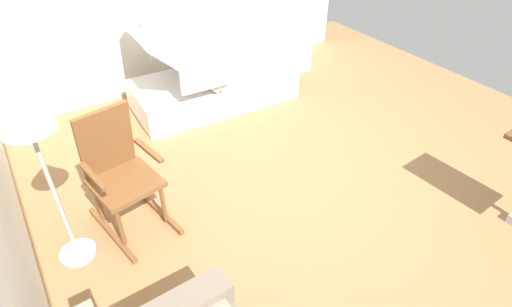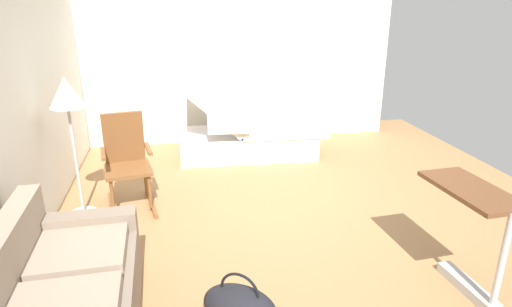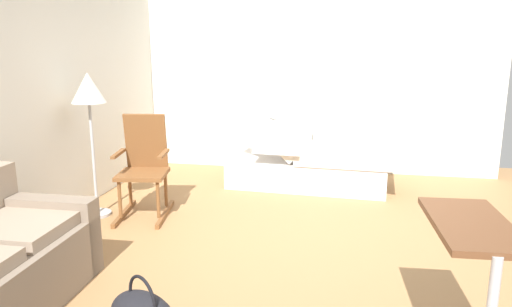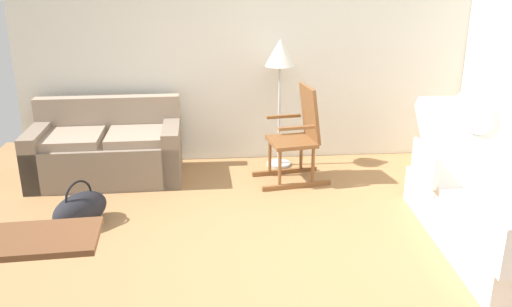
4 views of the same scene
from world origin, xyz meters
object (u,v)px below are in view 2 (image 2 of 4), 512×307
(hospital_bed, at_px, (249,134))
(couch, at_px, (63,305))
(floor_lamp, at_px, (67,102))
(duffel_bag, at_px, (240,307))
(rocking_chair, at_px, (127,163))
(overbed_table, at_px, (473,228))

(hospital_bed, relative_size, couch, 1.30)
(couch, height_order, floor_lamp, floor_lamp)
(floor_lamp, xyz_separation_m, duffel_bag, (-1.98, -1.39, -1.07))
(rocking_chair, height_order, overbed_table, rocking_chair)
(couch, distance_m, overbed_table, 3.00)
(rocking_chair, bearing_deg, hospital_bed, -49.02)
(floor_lamp, height_order, overbed_table, floor_lamp)
(hospital_bed, distance_m, duffel_bag, 3.58)
(hospital_bed, height_order, rocking_chair, hospital_bed)
(floor_lamp, bearing_deg, overbed_table, -120.42)
(couch, relative_size, overbed_table, 1.90)
(couch, distance_m, duffel_bag, 1.17)
(hospital_bed, xyz_separation_m, duffel_bag, (-3.51, 0.68, -0.17))
(hospital_bed, relative_size, rocking_chair, 2.01)
(couch, height_order, rocking_chair, rocking_chair)
(overbed_table, bearing_deg, rocking_chair, 53.37)
(overbed_table, bearing_deg, couch, 90.81)
(overbed_table, distance_m, duffel_bag, 1.87)
(couch, bearing_deg, hospital_bed, -28.03)
(hospital_bed, distance_m, rocking_chair, 2.11)
(floor_lamp, relative_size, duffel_bag, 2.31)
(couch, relative_size, floor_lamp, 1.10)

